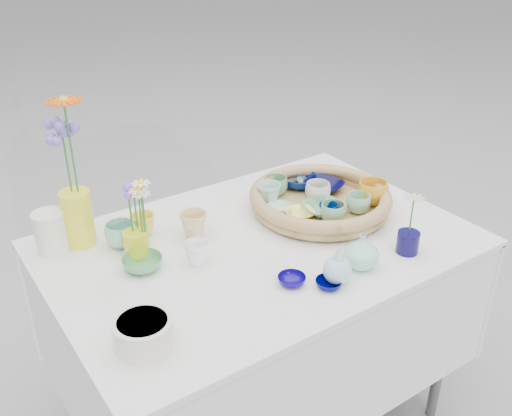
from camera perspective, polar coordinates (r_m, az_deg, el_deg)
wicker_tray at (r=1.91m, az=6.42°, el=0.78°), size 0.47×0.47×0.08m
tray_ceramic_0 at (r=2.04m, az=4.40°, el=2.69°), size 0.15×0.15×0.04m
tray_ceramic_1 at (r=2.02m, az=6.78°, el=2.16°), size 0.17×0.17×0.03m
tray_ceramic_2 at (r=1.95m, az=11.56°, el=1.51°), size 0.13×0.13×0.08m
tray_ceramic_3 at (r=1.87m, az=6.72°, el=-0.08°), size 0.15×0.15×0.03m
tray_ceramic_4 at (r=1.82m, az=7.68°, el=-0.47°), size 0.09×0.09×0.06m
tray_ceramic_5 at (r=1.87m, az=2.37°, el=-0.06°), size 0.09×0.09×0.03m
tray_ceramic_6 at (r=1.91m, az=1.30°, el=1.39°), size 0.09×0.09×0.07m
tray_ceramic_7 at (r=1.94m, az=6.20°, el=1.58°), size 0.10×0.10×0.07m
tray_ceramic_8 at (r=2.06m, az=5.19°, el=2.64°), size 0.09×0.09×0.02m
tray_ceramic_9 at (r=1.82m, az=7.23°, el=-0.40°), size 0.07×0.07×0.06m
tray_ceramic_10 at (r=1.84m, az=4.40°, el=-0.57°), size 0.11×0.11×0.02m
tray_ceramic_11 at (r=1.89m, az=10.19°, el=0.44°), size 0.10×0.10×0.06m
tray_ceramic_12 at (r=1.98m, az=1.98°, el=2.23°), size 0.11×0.11×0.07m
loose_ceramic_0 at (r=1.80m, az=-11.21°, el=-1.66°), size 0.09×0.09×0.07m
loose_ceramic_1 at (r=1.77m, az=-6.24°, el=-1.63°), size 0.11×0.11×0.08m
loose_ceramic_2 at (r=1.64m, az=-11.29°, el=-5.44°), size 0.13×0.13×0.04m
loose_ceramic_3 at (r=1.63m, az=-5.93°, el=-4.50°), size 0.09×0.09×0.07m
loose_ceramic_4 at (r=1.55m, az=3.59°, el=-7.21°), size 0.10×0.10×0.02m
loose_ceramic_5 at (r=1.75m, az=-13.35°, el=-2.61°), size 0.10×0.10×0.07m
loose_ceramic_6 at (r=1.55m, az=7.27°, el=-7.52°), size 0.07×0.07×0.02m
fluted_bowl at (r=1.36m, az=-11.19°, el=-12.20°), size 0.14×0.14×0.07m
bud_vase_paleblue at (r=1.54m, az=8.18°, el=-5.53°), size 0.08×0.08×0.12m
bud_vase_seafoam at (r=1.63m, az=10.52°, el=-4.21°), size 0.13×0.13×0.11m
bud_vase_cobalt at (r=1.73m, az=14.94°, el=-3.33°), size 0.07×0.07×0.07m
single_daisy at (r=1.71m, az=15.31°, el=-0.59°), size 0.07×0.07×0.13m
tall_vase_yellow at (r=1.77m, az=-17.38°, el=-0.97°), size 0.09×0.09×0.17m
gerbera at (r=1.69m, az=-18.00°, el=5.74°), size 0.14×0.14×0.29m
hydrangea at (r=1.71m, az=-18.40°, el=4.44°), size 0.09×0.09×0.26m
white_pitcher at (r=1.77m, az=-19.85°, el=-2.27°), size 0.14×0.10×0.13m
daisy_cup at (r=1.69m, az=-11.85°, el=-3.57°), size 0.09×0.09×0.08m
daisy_posy at (r=1.63m, az=-12.00°, el=0.23°), size 0.10×0.10×0.17m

